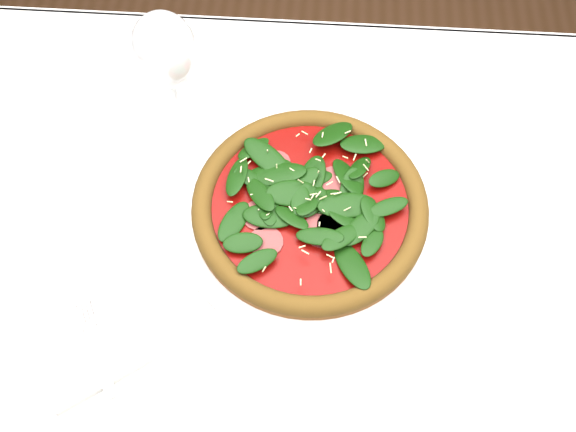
# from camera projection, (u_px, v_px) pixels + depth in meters

# --- Properties ---
(ground) EXTENTS (6.00, 6.00, 0.00)m
(ground) POSITION_uv_depth(u_px,v_px,m) (320.00, 394.00, 1.48)
(ground) COLOR brown
(ground) RESTS_ON ground
(dining_table) EXTENTS (1.21, 0.81, 0.75)m
(dining_table) POSITION_uv_depth(u_px,v_px,m) (339.00, 277.00, 0.92)
(dining_table) COLOR silver
(dining_table) RESTS_ON ground
(plate) EXTENTS (0.36, 0.36, 0.02)m
(plate) POSITION_uv_depth(u_px,v_px,m) (310.00, 212.00, 0.85)
(plate) COLOR white
(plate) RESTS_ON dining_table
(pizza) EXTENTS (0.31, 0.31, 0.04)m
(pizza) POSITION_uv_depth(u_px,v_px,m) (310.00, 204.00, 0.83)
(pizza) COLOR brown
(pizza) RESTS_ON plate
(wine_glass) EXTENTS (0.08, 0.08, 0.20)m
(wine_glass) POSITION_uv_depth(u_px,v_px,m) (165.00, 53.00, 0.81)
(wine_glass) COLOR white
(wine_glass) RESTS_ON dining_table
(napkin) EXTENTS (0.15, 0.13, 0.01)m
(napkin) POSITION_uv_depth(u_px,v_px,m) (102.00, 360.00, 0.75)
(napkin) COLOR silver
(napkin) RESTS_ON dining_table
(fork) EXTENTS (0.07, 0.12, 0.00)m
(fork) POSITION_uv_depth(u_px,v_px,m) (95.00, 341.00, 0.75)
(fork) COLOR silver
(fork) RESTS_ON napkin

